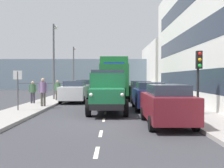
% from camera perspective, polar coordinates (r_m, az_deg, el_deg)
% --- Properties ---
extents(ground_plane, '(80.00, 80.00, 0.00)m').
position_cam_1_polar(ground_plane, '(20.78, -0.97, -4.08)').
color(ground_plane, '#38383D').
extents(sidewalk_left, '(2.27, 37.11, 0.15)m').
position_cam_1_polar(sidewalk_left, '(21.21, 12.03, -3.80)').
color(sidewalk_left, '#9E9993').
rests_on(sidewalk_left, ground_plane).
extents(sidewalk_right, '(2.27, 37.11, 0.15)m').
position_cam_1_polar(sidewalk_right, '(21.41, -13.84, -3.76)').
color(sidewalk_right, '#9E9993').
rests_on(sidewalk_right, ground_plane).
extents(road_centreline_markings, '(0.12, 32.36, 0.01)m').
position_cam_1_polar(road_centreline_markings, '(19.92, -1.02, -4.31)').
color(road_centreline_markings, silver).
rests_on(road_centreline_markings, ground_plane).
extents(building_far_block, '(8.41, 15.48, 7.07)m').
position_cam_1_polar(building_far_block, '(42.05, 13.56, 3.51)').
color(building_far_block, silver).
rests_on(building_far_block, ground_plane).
extents(sea_horizon, '(80.00, 0.80, 5.00)m').
position_cam_1_polar(sea_horizon, '(42.24, -0.35, 2.14)').
color(sea_horizon, gray).
rests_on(sea_horizon, ground_plane).
extents(seawall_railing, '(28.08, 0.08, 1.20)m').
position_cam_1_polar(seawall_railing, '(38.65, -0.40, -0.15)').
color(seawall_railing, '#4C5156').
rests_on(seawall_railing, ground_plane).
extents(truck_vintage_green, '(2.17, 5.64, 2.43)m').
position_cam_1_polar(truck_vintage_green, '(14.50, -0.97, -1.83)').
color(truck_vintage_green, black).
rests_on(truck_vintage_green, ground_plane).
extents(lorry_cargo_green, '(2.58, 8.20, 3.87)m').
position_cam_1_polar(lorry_cargo_green, '(24.55, 0.44, 1.62)').
color(lorry_cargo_green, '#1E7033').
rests_on(lorry_cargo_green, ground_plane).
extents(car_maroon_kerbside_near, '(1.82, 4.18, 1.72)m').
position_cam_1_polar(car_maroon_kerbside_near, '(11.06, 11.96, -4.36)').
color(car_maroon_kerbside_near, maroon).
rests_on(car_maroon_kerbside_near, ground_plane).
extents(car_navy_kerbside_1, '(1.91, 4.05, 1.72)m').
position_cam_1_polar(car_navy_kerbside_1, '(16.19, 8.20, -2.50)').
color(car_navy_kerbside_1, navy).
rests_on(car_navy_kerbside_1, ground_plane).
extents(car_black_kerbside_2, '(1.80, 4.38, 1.72)m').
position_cam_1_polar(car_black_kerbside_2, '(21.31, 6.28, -1.54)').
color(car_black_kerbside_2, black).
rests_on(car_black_kerbside_2, ground_plane).
extents(car_white_oppositeside_0, '(1.95, 4.57, 1.72)m').
position_cam_1_polar(car_white_oppositeside_0, '(21.09, -8.26, -1.57)').
color(car_white_oppositeside_0, white).
rests_on(car_white_oppositeside_0, ground_plane).
extents(car_grey_oppositeside_1, '(1.81, 4.06, 1.72)m').
position_cam_1_polar(car_grey_oppositeside_1, '(27.51, -6.26, -0.86)').
color(car_grey_oppositeside_1, slate).
rests_on(car_grey_oppositeside_1, ground_plane).
extents(car_red_oppositeside_2, '(1.93, 4.47, 1.72)m').
position_cam_1_polar(car_red_oppositeside_2, '(32.74, -5.22, -0.48)').
color(car_red_oppositeside_2, '#B21E1E').
rests_on(car_red_oppositeside_2, ground_plane).
extents(pedestrian_with_bag, '(0.53, 0.34, 1.81)m').
position_cam_1_polar(pedestrian_with_bag, '(17.22, -15.04, -1.20)').
color(pedestrian_with_bag, '#4C473D').
rests_on(pedestrian_with_bag, sidewalk_right).
extents(pedestrian_couple_b, '(0.53, 0.34, 1.59)m').
position_cam_1_polar(pedestrian_couple_b, '(19.43, -17.15, -1.34)').
color(pedestrian_couple_b, '#383342').
rests_on(pedestrian_couple_b, sidewalk_right).
extents(pedestrian_near_railing, '(0.53, 0.34, 1.63)m').
position_cam_1_polar(pedestrian_near_railing, '(21.54, -11.98, -0.98)').
color(pedestrian_near_railing, '#4C473D').
rests_on(pedestrian_near_railing, sidewalk_right).
extents(traffic_light_near, '(0.28, 0.41, 3.20)m').
position_cam_1_polar(traffic_light_near, '(13.74, 18.65, 3.31)').
color(traffic_light_near, black).
rests_on(traffic_light_near, sidewalk_left).
extents(lamp_post_promenade, '(0.32, 1.14, 6.44)m').
position_cam_1_polar(lamp_post_promenade, '(22.89, -12.71, 6.39)').
color(lamp_post_promenade, '#59595B').
rests_on(lamp_post_promenade, sidewalk_right).
extents(lamp_post_far, '(0.32, 1.14, 5.78)m').
position_cam_1_polar(lamp_post_far, '(33.43, -8.46, 4.25)').
color(lamp_post_far, '#59595B').
rests_on(lamp_post_far, sidewalk_right).
extents(street_sign, '(0.50, 0.07, 2.25)m').
position_cam_1_polar(street_sign, '(15.55, -20.16, 0.17)').
color(street_sign, '#4C4C4C').
rests_on(street_sign, sidewalk_right).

